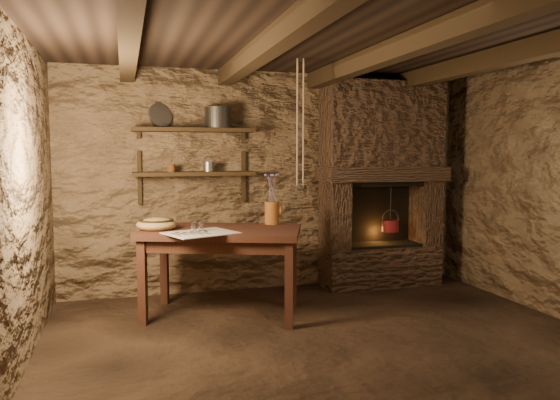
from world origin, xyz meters
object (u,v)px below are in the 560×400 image
object	(u,v)px
work_table	(222,269)
stoneware_jug	(272,202)
wooden_bowl	(157,225)
red_pot	(390,225)
iron_stockpot	(218,119)

from	to	relation	value
work_table	stoneware_jug	world-z (taller)	stoneware_jug
work_table	wooden_bowl	xyz separation A→B (m)	(-0.58, 0.11, 0.42)
work_table	red_pot	xyz separation A→B (m)	(2.05, 0.63, 0.26)
wooden_bowl	red_pot	distance (m)	2.68
stoneware_jug	work_table	bearing A→B (deg)	-145.02
work_table	iron_stockpot	xyz separation A→B (m)	(0.10, 0.75, 1.43)
stoneware_jug	wooden_bowl	world-z (taller)	stoneware_jug
stoneware_jug	iron_stockpot	bearing A→B (deg)	143.42
red_pot	wooden_bowl	bearing A→B (deg)	-168.85
red_pot	iron_stockpot	bearing A→B (deg)	176.47
stoneware_jug	iron_stockpot	distance (m)	1.10
iron_stockpot	red_pot	size ratio (longest dim) A/B	0.49
stoneware_jug	wooden_bowl	size ratio (longest dim) A/B	1.38
stoneware_jug	wooden_bowl	xyz separation A→B (m)	(-1.12, -0.08, -0.17)
wooden_bowl	red_pot	world-z (taller)	red_pot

